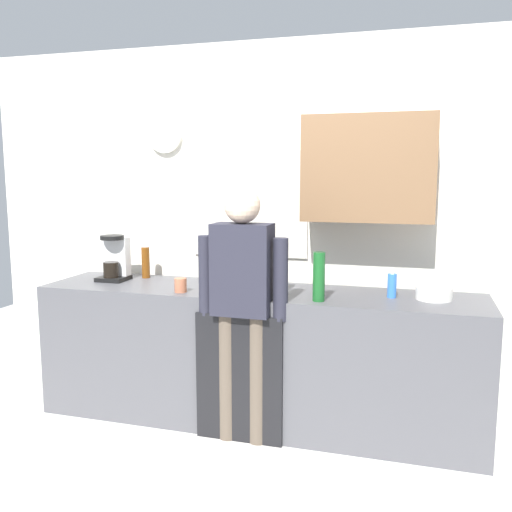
% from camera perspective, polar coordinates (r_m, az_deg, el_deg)
% --- Properties ---
extents(ground_plane, '(8.00, 8.00, 0.00)m').
position_cam_1_polar(ground_plane, '(3.71, -1.35, -18.38)').
color(ground_plane, silver).
extents(kitchen_counter, '(2.96, 0.64, 0.91)m').
position_cam_1_polar(kitchen_counter, '(3.80, 0.03, -10.28)').
color(kitchen_counter, '#4C4C51').
rests_on(kitchen_counter, ground_plane).
extents(dishwasher_panel, '(0.56, 0.02, 0.82)m').
position_cam_1_polar(dishwasher_panel, '(3.52, -1.81, -12.61)').
color(dishwasher_panel, black).
rests_on(dishwasher_panel, ground_plane).
extents(back_wall_assembly, '(4.56, 0.42, 2.60)m').
position_cam_1_polar(back_wall_assembly, '(3.98, 2.87, 3.86)').
color(back_wall_assembly, silver).
rests_on(back_wall_assembly, ground_plane).
extents(coffee_maker, '(0.20, 0.20, 0.33)m').
position_cam_1_polar(coffee_maker, '(4.14, -14.37, -0.40)').
color(coffee_maker, black).
rests_on(coffee_maker, kitchen_counter).
extents(bottle_green_wine, '(0.07, 0.07, 0.30)m').
position_cam_1_polar(bottle_green_wine, '(3.36, 6.51, -2.14)').
color(bottle_green_wine, '#195923').
rests_on(bottle_green_wine, kitchen_counter).
extents(bottle_olive_oil, '(0.06, 0.06, 0.25)m').
position_cam_1_polar(bottle_olive_oil, '(3.56, -1.88, -1.91)').
color(bottle_olive_oil, olive).
rests_on(bottle_olive_oil, kitchen_counter).
extents(bottle_amber_beer, '(0.06, 0.06, 0.23)m').
position_cam_1_polar(bottle_amber_beer, '(4.18, -11.33, -0.67)').
color(bottle_amber_beer, brown).
rests_on(bottle_amber_beer, kitchen_counter).
extents(bottle_dark_sauce, '(0.06, 0.06, 0.18)m').
position_cam_1_polar(bottle_dark_sauce, '(3.44, -0.87, -2.87)').
color(bottle_dark_sauce, black).
rests_on(bottle_dark_sauce, kitchen_counter).
extents(cup_terracotta_mug, '(0.08, 0.08, 0.09)m').
position_cam_1_polar(cup_terracotta_mug, '(3.64, -7.80, -3.01)').
color(cup_terracotta_mug, '#B26647').
rests_on(cup_terracotta_mug, kitchen_counter).
extents(mixing_bowl, '(0.22, 0.22, 0.08)m').
position_cam_1_polar(mixing_bowl, '(3.58, 17.90, -3.65)').
color(mixing_bowl, white).
rests_on(mixing_bowl, kitchen_counter).
extents(dish_soap, '(0.06, 0.06, 0.18)m').
position_cam_1_polar(dish_soap, '(3.55, 13.86, -2.95)').
color(dish_soap, blue).
rests_on(dish_soap, kitchen_counter).
extents(storage_canister, '(0.14, 0.14, 0.17)m').
position_cam_1_polar(storage_canister, '(3.51, -4.33, -2.74)').
color(storage_canister, silver).
rests_on(storage_canister, kitchen_counter).
extents(person_at_sink, '(0.57, 0.22, 1.60)m').
position_cam_1_polar(person_at_sink, '(3.39, -1.41, -3.92)').
color(person_at_sink, brown).
rests_on(person_at_sink, ground_plane).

